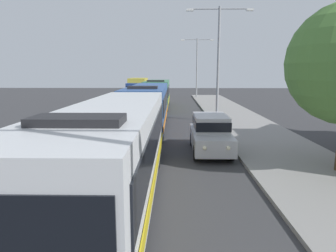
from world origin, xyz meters
TOP-DOWN VIEW (x-y plane):
  - bus_lead at (-1.30, 12.63)m, footprint 2.58×11.56m
  - bus_second_in_line at (-1.30, 25.05)m, footprint 2.58×12.03m
  - bus_middle at (-1.30, 37.44)m, footprint 2.58×10.47m
  - white_suv at (2.40, 18.45)m, footprint 1.86×4.57m
  - box_truck_oncoming at (-4.60, 46.34)m, footprint 2.35×7.07m
  - streetlamp_mid at (4.10, 28.18)m, footprint 5.22×0.28m
  - streetlamp_far at (4.10, 50.83)m, footprint 5.05×0.28m

SIDE VIEW (x-z plane):
  - white_suv at x=2.40m, z-range 0.08..1.98m
  - bus_middle at x=-1.30m, z-range 0.08..3.29m
  - bus_lead at x=-1.30m, z-range 0.09..3.30m
  - bus_second_in_line at x=-1.30m, z-range 0.09..3.30m
  - box_truck_oncoming at x=-4.60m, z-range 0.12..3.27m
  - streetlamp_far at x=4.10m, z-range 1.04..9.97m
  - streetlamp_mid at x=4.10m, z-range 1.05..9.97m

